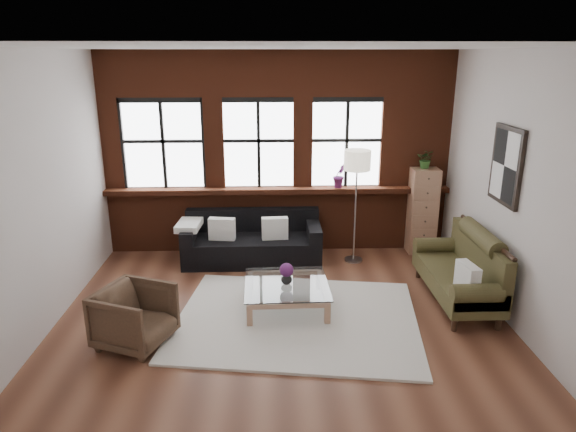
{
  "coord_description": "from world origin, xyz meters",
  "views": [
    {
      "loc": [
        -0.12,
        -5.66,
        3.13
      ],
      "look_at": [
        0.1,
        0.6,
        1.15
      ],
      "focal_mm": 32.0,
      "sensor_mm": 36.0,
      "label": 1
    }
  ],
  "objects_px": {
    "armchair": "(135,317)",
    "floor_lamp": "(356,202)",
    "vintage_settee": "(457,268)",
    "vase": "(287,278)",
    "dark_sofa": "(252,238)",
    "coffee_table": "(287,296)",
    "drawer_chest": "(422,210)"
  },
  "relations": [
    {
      "from": "armchair",
      "to": "floor_lamp",
      "type": "distance_m",
      "value": 3.74
    },
    {
      "from": "vintage_settee",
      "to": "vase",
      "type": "bearing_deg",
      "value": -176.96
    },
    {
      "from": "dark_sofa",
      "to": "armchair",
      "type": "distance_m",
      "value": 2.7
    },
    {
      "from": "coffee_table",
      "to": "vase",
      "type": "height_order",
      "value": "vase"
    },
    {
      "from": "dark_sofa",
      "to": "armchair",
      "type": "bearing_deg",
      "value": -117.23
    },
    {
      "from": "vintage_settee",
      "to": "vase",
      "type": "height_order",
      "value": "vintage_settee"
    },
    {
      "from": "vase",
      "to": "armchair",
      "type": "bearing_deg",
      "value": -155.08
    },
    {
      "from": "coffee_table",
      "to": "drawer_chest",
      "type": "relative_size",
      "value": 0.75
    },
    {
      "from": "vase",
      "to": "floor_lamp",
      "type": "relative_size",
      "value": 0.08
    },
    {
      "from": "armchair",
      "to": "vase",
      "type": "xyz_separation_m",
      "value": [
        1.72,
        0.8,
        0.08
      ]
    },
    {
      "from": "vintage_settee",
      "to": "vase",
      "type": "distance_m",
      "value": 2.23
    },
    {
      "from": "drawer_chest",
      "to": "floor_lamp",
      "type": "xyz_separation_m",
      "value": [
        -1.16,
        -0.4,
        0.26
      ]
    },
    {
      "from": "armchair",
      "to": "coffee_table",
      "type": "bearing_deg",
      "value": -43.05
    },
    {
      "from": "vintage_settee",
      "to": "armchair",
      "type": "height_order",
      "value": "vintage_settee"
    },
    {
      "from": "vintage_settee",
      "to": "floor_lamp",
      "type": "xyz_separation_m",
      "value": [
        -1.12,
        1.44,
        0.49
      ]
    },
    {
      "from": "vintage_settee",
      "to": "vase",
      "type": "xyz_separation_m",
      "value": [
        -2.23,
        -0.12,
        -0.05
      ]
    },
    {
      "from": "dark_sofa",
      "to": "drawer_chest",
      "type": "xyz_separation_m",
      "value": [
        2.76,
        0.36,
        0.31
      ]
    },
    {
      "from": "vintage_settee",
      "to": "coffee_table",
      "type": "xyz_separation_m",
      "value": [
        -2.23,
        -0.12,
        -0.31
      ]
    },
    {
      "from": "armchair",
      "to": "vase",
      "type": "bearing_deg",
      "value": -43.05
    },
    {
      "from": "vintage_settee",
      "to": "armchair",
      "type": "xyz_separation_m",
      "value": [
        -3.95,
        -0.92,
        -0.13
      ]
    },
    {
      "from": "armchair",
      "to": "drawer_chest",
      "type": "bearing_deg",
      "value": -33.34
    },
    {
      "from": "dark_sofa",
      "to": "floor_lamp",
      "type": "relative_size",
      "value": 1.11
    },
    {
      "from": "vintage_settee",
      "to": "floor_lamp",
      "type": "distance_m",
      "value": 1.88
    },
    {
      "from": "armchair",
      "to": "coffee_table",
      "type": "distance_m",
      "value": 1.9
    },
    {
      "from": "vase",
      "to": "dark_sofa",
      "type": "bearing_deg",
      "value": 106.85
    },
    {
      "from": "dark_sofa",
      "to": "vintage_settee",
      "type": "distance_m",
      "value": 3.09
    },
    {
      "from": "vintage_settee",
      "to": "coffee_table",
      "type": "relative_size",
      "value": 1.68
    },
    {
      "from": "vase",
      "to": "coffee_table",
      "type": "bearing_deg",
      "value": -75.96
    },
    {
      "from": "dark_sofa",
      "to": "coffee_table",
      "type": "height_order",
      "value": "dark_sofa"
    },
    {
      "from": "dark_sofa",
      "to": "coffee_table",
      "type": "relative_size",
      "value": 2.02
    },
    {
      "from": "vintage_settee",
      "to": "drawer_chest",
      "type": "height_order",
      "value": "drawer_chest"
    },
    {
      "from": "drawer_chest",
      "to": "floor_lamp",
      "type": "height_order",
      "value": "floor_lamp"
    }
  ]
}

